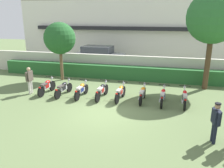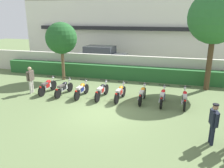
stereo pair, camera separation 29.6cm
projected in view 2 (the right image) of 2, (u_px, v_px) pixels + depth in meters
name	position (u px, v px, depth m)	size (l,w,h in m)	color
ground	(101.00, 113.00, 11.19)	(60.00, 60.00, 0.00)	#607547
building	(144.00, 28.00, 25.27)	(25.86, 6.50, 6.39)	white
compound_wall	(128.00, 66.00, 17.39)	(24.56, 0.30, 1.68)	beige
hedge_row	(126.00, 73.00, 16.85)	(19.65, 0.70, 1.01)	#28602D
parked_car	(101.00, 56.00, 21.05)	(4.64, 2.39, 1.89)	#9EA3A8
tree_near_inspector	(61.00, 38.00, 16.07)	(2.24, 2.24, 4.18)	brown
tree_far_side	(215.00, 18.00, 13.38)	(3.18, 3.18, 6.10)	#4C3823
motorcycle_in_row_0	(47.00, 86.00, 13.88)	(0.60, 1.89, 0.97)	black
motorcycle_in_row_1	(64.00, 88.00, 13.55)	(0.60, 1.90, 0.95)	black
motorcycle_in_row_2	(82.00, 90.00, 13.23)	(0.60, 1.83, 0.95)	black
motorcycle_in_row_3	(102.00, 91.00, 13.01)	(0.60, 1.98, 0.98)	black
motorcycle_in_row_4	(120.00, 93.00, 12.70)	(0.60, 1.85, 0.98)	black
motorcycle_in_row_5	(142.00, 94.00, 12.43)	(0.60, 1.84, 0.98)	black
motorcycle_in_row_6	(163.00, 97.00, 12.09)	(0.60, 1.87, 0.97)	black
motorcycle_in_row_7	(184.00, 98.00, 11.86)	(0.60, 1.95, 0.96)	black
inspector_person	(30.00, 78.00, 13.71)	(0.22, 0.67, 1.66)	silver
officer_0	(214.00, 121.00, 8.24)	(0.27, 0.64, 1.60)	black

